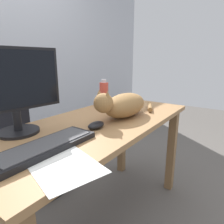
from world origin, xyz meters
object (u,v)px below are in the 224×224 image
object	(u,v)px
office_chair	(32,150)
water_bottle	(104,94)
monitor	(13,88)
computer_mouse	(96,125)
cat	(123,105)
keyboard	(46,146)

from	to	relation	value
office_chair	water_bottle	world-z (taller)	water_bottle
monitor	computer_mouse	bearing A→B (deg)	-44.22
office_chair	water_bottle	distance (m)	0.75
cat	monitor	bearing A→B (deg)	152.93
water_bottle	cat	bearing A→B (deg)	-121.19
monitor	computer_mouse	world-z (taller)	monitor
monitor	cat	world-z (taller)	monitor
computer_mouse	office_chair	bearing A→B (deg)	85.32
office_chair	computer_mouse	bearing A→B (deg)	-94.68
office_chair	keyboard	size ratio (longest dim) A/B	2.01
monitor	cat	xyz separation A→B (m)	(0.54, -0.28, -0.15)
cat	water_bottle	distance (m)	0.34
water_bottle	office_chair	bearing A→B (deg)	129.33
monitor	keyboard	bearing A→B (deg)	-97.95
cat	computer_mouse	world-z (taller)	cat
office_chair	computer_mouse	world-z (taller)	office_chair
monitor	water_bottle	world-z (taller)	monitor
office_chair	cat	xyz separation A→B (m)	(0.20, -0.75, 0.44)
keyboard	cat	distance (m)	0.58
office_chair	monitor	world-z (taller)	monitor
computer_mouse	water_bottle	size ratio (longest dim) A/B	0.53
computer_mouse	cat	bearing A→B (deg)	-1.06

